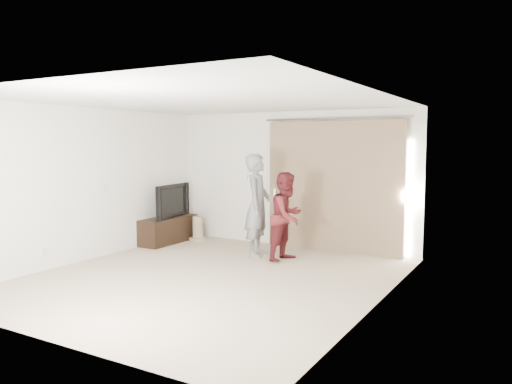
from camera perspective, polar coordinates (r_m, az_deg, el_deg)
floor at (r=7.51m, az=-5.39°, el=-9.79°), size 5.50×5.50×0.00m
wall_back at (r=9.65m, az=4.01°, el=1.46°), size 5.00×0.04×2.60m
wall_left at (r=8.96m, az=-18.64°, el=0.87°), size 0.04×5.50×2.60m
ceiling at (r=7.27m, az=-5.58°, el=10.37°), size 5.00×5.50×0.01m
curtain at (r=9.23m, az=8.93°, el=0.62°), size 2.80×0.11×2.46m
tv_console at (r=10.21m, az=-9.96°, el=-4.28°), size 0.46×1.34×0.51m
tv at (r=10.13m, az=-10.02°, el=-0.98°), size 0.31×1.17×0.67m
scratching_post at (r=10.36m, az=-6.67°, el=-4.42°), size 0.37×0.37×0.49m
person_man at (r=8.79m, az=0.19°, el=-1.51°), size 0.59×0.75×1.81m
person_woman at (r=8.49m, az=3.57°, el=-2.79°), size 0.66×0.80×1.51m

